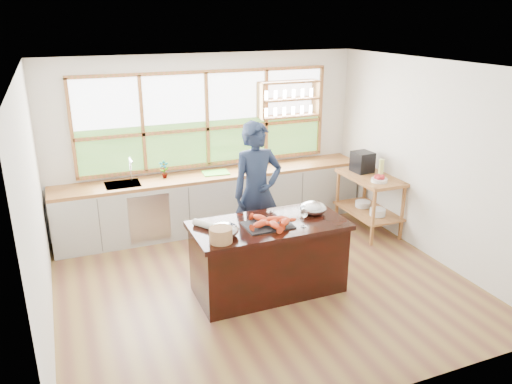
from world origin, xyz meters
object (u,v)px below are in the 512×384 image
espresso_machine (362,162)px  cook (257,193)px  island (268,257)px  wicker_basket (221,235)px

espresso_machine → cook: bearing=-170.7°
island → wicker_basket: 0.91m
cook → espresso_machine: cook is taller
island → espresso_machine: size_ratio=5.78×
wicker_basket → island: bearing=21.6°
cook → wicker_basket: cook is taller
island → espresso_machine: (2.19, 1.35, 0.61)m
island → espresso_machine: bearing=31.6°
cook → espresso_machine: 2.04m
espresso_machine → wicker_basket: (-2.88, -1.62, -0.08)m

